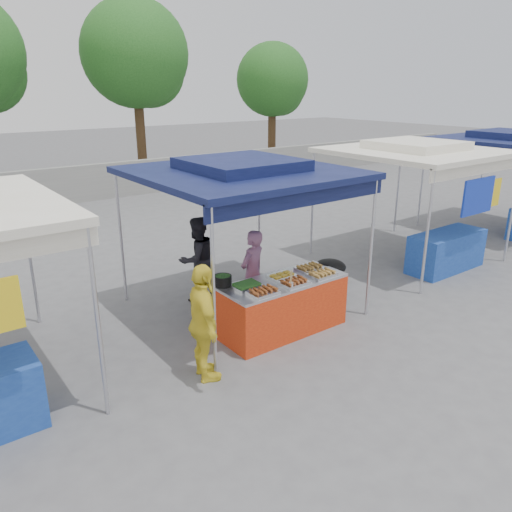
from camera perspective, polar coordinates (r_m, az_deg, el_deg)
ground_plane at (r=8.05m, az=2.58°, el=-8.21°), size 80.00×80.00×0.00m
back_wall at (r=17.41m, az=-21.15°, el=7.50°), size 40.00×0.25×1.20m
main_canopy at (r=8.04m, az=-1.60°, el=9.63°), size 3.20×3.20×2.57m
neighbor_stall_right at (r=11.12m, az=19.15°, el=7.16°), size 3.20×3.20×2.57m
tree_2 at (r=20.39m, az=-13.30°, el=21.12°), size 3.93×3.93×6.75m
tree_3 at (r=23.81m, az=2.09°, el=19.16°), size 3.31×3.22×5.53m
vendor_table at (r=7.79m, az=3.10°, el=-5.69°), size 2.00×0.80×0.85m
food_tray_fl at (r=7.11m, az=0.82°, el=-4.13°), size 0.42×0.30×0.07m
food_tray_fm at (r=7.46m, az=4.39°, el=-3.04°), size 0.42×0.30×0.07m
food_tray_fr at (r=7.82m, az=7.52°, el=-2.09°), size 0.42×0.30×0.07m
food_tray_bl at (r=7.33m, az=-1.07°, el=-3.40°), size 0.42×0.30×0.07m
food_tray_bm at (r=7.70m, az=2.99°, el=-2.29°), size 0.42×0.30×0.07m
food_tray_br at (r=8.06m, az=6.12°, el=-1.39°), size 0.42×0.30×0.07m
cooking_pot at (r=7.41m, az=-3.82°, el=-2.82°), size 0.27×0.27×0.16m
skewer_cup at (r=7.33m, az=4.02°, el=-3.35°), size 0.07×0.07×0.09m
wok_burner at (r=8.58m, az=8.40°, el=-2.74°), size 0.53×0.53×0.90m
crate_left at (r=8.18m, az=-1.88°, el=-6.56°), size 0.49×0.34×0.29m
crate_right at (r=8.51m, az=1.45°, el=-5.53°), size 0.49×0.34×0.29m
crate_stacked at (r=8.40m, az=1.47°, el=-3.78°), size 0.45×0.32×0.27m
vendor_woman at (r=8.21m, az=-0.40°, el=-2.00°), size 0.62×0.50×1.47m
helper_man at (r=8.85m, az=-6.70°, el=-0.38°), size 0.80×0.66×1.53m
customer_person at (r=6.44m, az=-6.01°, el=-7.68°), size 0.62×1.00×1.59m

